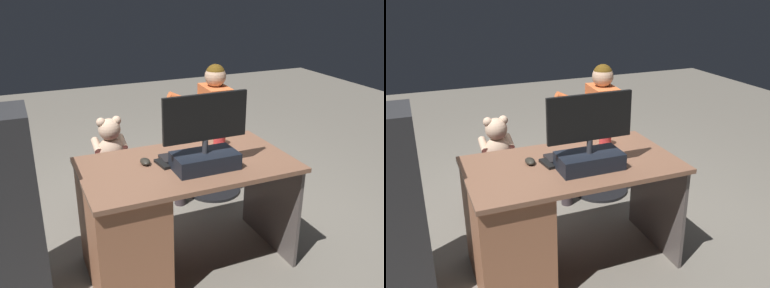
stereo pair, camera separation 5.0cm
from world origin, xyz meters
TOP-DOWN VIEW (x-y plane):
  - ground_plane at (0.00, 0.00)m, footprint 10.00×10.00m
  - desk at (0.34, 0.39)m, footprint 1.32×0.75m
  - monitor at (-0.07, 0.51)m, footprint 0.53×0.22m
  - keyboard at (-0.07, 0.31)m, footprint 0.42×0.14m
  - computer_mouse at (0.25, 0.31)m, footprint 0.06×0.10m
  - cup at (-0.32, 0.20)m, footprint 0.08×0.08m
  - tv_remote at (0.16, 0.37)m, footprint 0.06×0.15m
  - notebook_binder at (-0.12, 0.40)m, footprint 0.22×0.30m
  - office_chair_teddy at (0.30, -0.43)m, footprint 0.53×0.53m
  - teddy_bear at (0.30, -0.44)m, footprint 0.26×0.26m
  - visitor_chair at (-0.63, -0.50)m, footprint 0.49×0.49m
  - person at (-0.54, -0.49)m, footprint 0.54×0.50m

SIDE VIEW (x-z plane):
  - ground_plane at x=0.00m, z-range 0.00..0.00m
  - office_chair_teddy at x=0.30m, z-range 0.03..0.49m
  - visitor_chair at x=-0.63m, z-range 0.04..0.50m
  - desk at x=0.34m, z-range 0.03..0.78m
  - teddy_bear at x=0.30m, z-range 0.45..0.83m
  - person at x=-0.54m, z-range 0.10..1.26m
  - tv_remote at x=0.16m, z-range 0.75..0.76m
  - keyboard at x=-0.07m, z-range 0.75..0.77m
  - notebook_binder at x=-0.12m, z-range 0.75..0.77m
  - computer_mouse at x=0.25m, z-range 0.75..0.78m
  - cup at x=-0.32m, z-range 0.75..0.85m
  - monitor at x=-0.07m, z-range 0.65..1.12m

